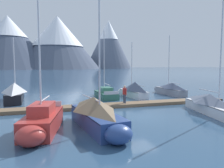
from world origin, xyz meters
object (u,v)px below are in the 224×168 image
Objects in this scene: sailboat_nearest_berth at (15,92)px; sailboat_second_berth at (41,122)px; person_on_dock at (125,93)px; sailboat_end_of_dock at (170,89)px; sailboat_mid_dock_starboard at (105,93)px; sailboat_mid_dock_port at (97,114)px; sailboat_outer_slip at (215,105)px; sailboat_far_berth at (133,90)px.

sailboat_nearest_berth is 0.81× the size of sailboat_second_berth.
person_on_dock is (7.82, 5.93, 0.57)m from sailboat_second_berth.
sailboat_mid_dock_starboard is at bearing 176.22° from sailboat_end_of_dock.
sailboat_end_of_dock is (13.56, 11.69, -0.14)m from sailboat_mid_dock_port.
sailboat_mid_dock_port is (3.30, -0.19, 0.23)m from sailboat_second_berth.
sailboat_outer_slip is at bearing -46.43° from person_on_dock.
sailboat_second_berth is at bearing 176.65° from sailboat_mid_dock_port.
sailboat_far_berth is at bearing 45.10° from sailboat_second_berth.
sailboat_second_berth reaches higher than sailboat_mid_dock_starboard.
sailboat_end_of_dock is at bearing 72.09° from sailboat_outer_slip.
sailboat_mid_dock_port reaches higher than sailboat_far_berth.
sailboat_second_berth is 5.08× the size of person_on_dock.
sailboat_end_of_dock is (16.86, 11.50, 0.09)m from sailboat_second_berth.
person_on_dock is (10.17, -6.78, 0.28)m from sailboat_nearest_berth.
sailboat_mid_dock_starboard is at bearing 57.07° from sailboat_second_berth.
sailboat_second_berth is at bearing -145.71° from sailboat_end_of_dock.
sailboat_second_berth reaches higher than person_on_dock.
sailboat_nearest_berth is 12.23m from person_on_dock.
sailboat_end_of_dock is (19.21, -1.21, -0.21)m from sailboat_nearest_berth.
sailboat_nearest_berth is 13.66m from sailboat_far_berth.
sailboat_outer_slip is (9.92, 0.44, -0.17)m from sailboat_mid_dock_port.
sailboat_outer_slip is (1.99, -11.03, -0.13)m from sailboat_far_berth.
sailboat_nearest_berth is 0.76× the size of sailboat_mid_dock_port.
sailboat_second_berth is at bearing -134.90° from sailboat_far_berth.
sailboat_second_berth is at bearing -178.93° from sailboat_outer_slip.
sailboat_outer_slip is 7.86m from person_on_dock.
sailboat_nearest_berth is 14.08m from sailboat_mid_dock_port.
sailboat_end_of_dock reaches higher than sailboat_far_berth.
sailboat_outer_slip is (5.39, -11.85, 0.24)m from sailboat_mid_dock_starboard.
sailboat_nearest_berth is at bearing 141.34° from sailboat_outer_slip.
sailboat_end_of_dock is (9.03, -0.60, 0.27)m from sailboat_mid_dock_starboard.
sailboat_mid_dock_port is 1.12× the size of sailboat_mid_dock_starboard.
sailboat_second_berth is at bearing -142.84° from person_on_dock.
person_on_dock is at bearing -122.57° from sailboat_far_berth.
sailboat_far_berth is 6.35m from person_on_dock.
sailboat_mid_dock_starboard reaches higher than sailboat_far_berth.
sailboat_mid_dock_starboard is (7.84, 12.10, -0.19)m from sailboat_second_berth.
sailboat_mid_dock_port is at bearing -124.67° from sailboat_far_berth.
sailboat_mid_dock_starboard is at bearing 114.46° from sailboat_outer_slip.
sailboat_outer_slip is at bearing 1.07° from sailboat_second_berth.
sailboat_outer_slip is at bearing -107.91° from sailboat_end_of_dock.
person_on_dock is at bearing 133.57° from sailboat_outer_slip.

